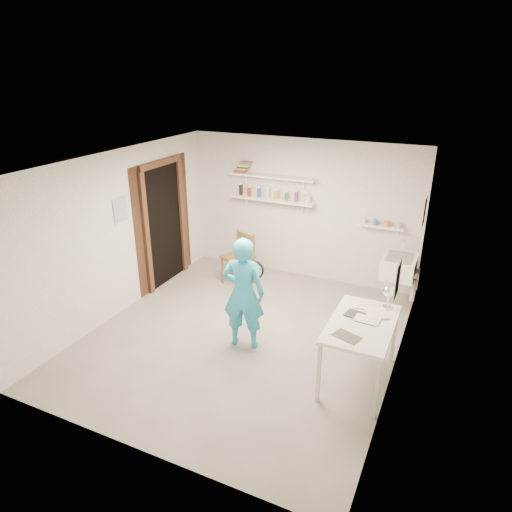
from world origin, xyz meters
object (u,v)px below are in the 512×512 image
at_px(work_table, 359,352).
at_px(belfast_sink, 399,266).
at_px(desk_lamp, 389,291).
at_px(wooden_chair, 238,257).
at_px(wall_clock, 254,270).
at_px(man, 243,293).

bearing_deg(work_table, belfast_sink, 86.83).
distance_m(belfast_sink, desk_lamp, 1.55).
xyz_separation_m(wooden_chair, desk_lamp, (2.66, -1.27, 0.52)).
bearing_deg(work_table, wall_clock, 167.71).
bearing_deg(desk_lamp, work_table, -112.42).
bearing_deg(desk_lamp, belfast_sink, 93.16).
height_order(belfast_sink, work_table, belfast_sink).
bearing_deg(wall_clock, work_table, -23.83).
height_order(man, wall_clock, man).
relative_size(belfast_sink, wooden_chair, 0.62).
bearing_deg(work_table, man, 175.84).
relative_size(man, desk_lamp, 10.38).
height_order(wall_clock, work_table, wall_clock).
relative_size(man, work_table, 1.30).
bearing_deg(belfast_sink, desk_lamp, -86.84).
relative_size(wall_clock, desk_lamp, 1.86).
bearing_deg(wooden_chair, work_table, -15.79).
distance_m(man, wooden_chair, 1.89).
relative_size(belfast_sink, desk_lamp, 4.08).
relative_size(wooden_chair, desk_lamp, 6.60).
bearing_deg(desk_lamp, wooden_chair, 154.39).
bearing_deg(work_table, desk_lamp, 67.58).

